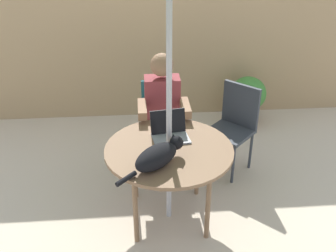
# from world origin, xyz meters

# --- Properties ---
(ground_plane) EXTENTS (14.00, 14.00, 0.00)m
(ground_plane) POSITION_xyz_m (0.00, 0.00, 0.00)
(ground_plane) COLOR beige
(fence_back) EXTENTS (5.44, 0.08, 1.84)m
(fence_back) POSITION_xyz_m (0.00, 2.04, 0.92)
(fence_back) COLOR tan
(fence_back) RESTS_ON ground
(patio_table) EXTENTS (1.05, 1.05, 0.71)m
(patio_table) POSITION_xyz_m (0.00, 0.00, 0.65)
(patio_table) COLOR brown
(patio_table) RESTS_ON ground
(chair_occupied) EXTENTS (0.40, 0.40, 0.90)m
(chair_occupied) POSITION_xyz_m (0.00, 0.89, 0.53)
(chair_occupied) COLOR #1E606B
(chair_occupied) RESTS_ON ground
(chair_empty) EXTENTS (0.57, 0.57, 0.90)m
(chair_empty) POSITION_xyz_m (0.72, 0.73, 0.53)
(chair_empty) COLOR #33383F
(chair_empty) RESTS_ON ground
(person_seated) EXTENTS (0.48, 0.48, 1.24)m
(person_seated) POSITION_xyz_m (0.00, 0.73, 0.70)
(person_seated) COLOR maroon
(person_seated) RESTS_ON ground
(laptop) EXTENTS (0.33, 0.29, 0.21)m
(laptop) POSITION_xyz_m (0.02, 0.19, 0.77)
(laptop) COLOR gray
(laptop) RESTS_ON patio_table
(cat) EXTENTS (0.52, 0.46, 0.17)m
(cat) POSITION_xyz_m (-0.10, -0.23, 0.79)
(cat) COLOR black
(cat) RESTS_ON patio_table
(potted_plant_near_fence) EXTENTS (0.44, 0.44, 0.62)m
(potted_plant_near_fence) POSITION_xyz_m (1.11, 1.65, 0.34)
(potted_plant_near_fence) COLOR #9E5138
(potted_plant_near_fence) RESTS_ON ground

